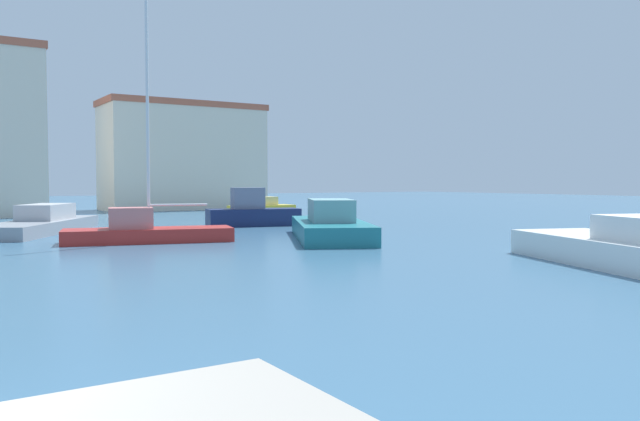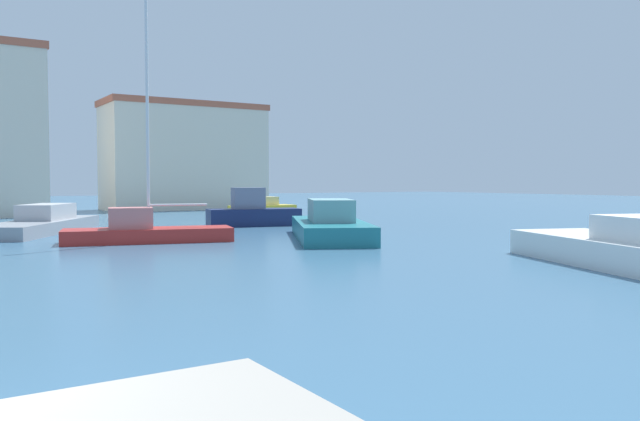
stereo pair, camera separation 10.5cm
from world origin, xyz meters
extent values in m
plane|color=#38607F|center=(15.00, 20.00, 0.00)|extent=(160.00, 160.00, 0.00)
cube|color=#B22823|center=(8.03, 19.04, 0.27)|extent=(6.63, 3.44, 0.54)
cube|color=#C4716E|center=(7.38, 19.21, 0.95)|extent=(1.89, 1.65, 0.81)
cylinder|color=silver|center=(8.03, 19.04, 5.04)|extent=(0.12, 0.12, 9.00)
cylinder|color=silver|center=(9.14, 18.75, 1.44)|extent=(2.17, 0.64, 0.08)
cube|color=gold|center=(19.87, 32.38, 0.38)|extent=(4.57, 1.91, 0.76)
cube|color=#DFCD77|center=(19.99, 32.39, 1.04)|extent=(1.81, 1.10, 0.56)
cube|color=#1E707A|center=(14.79, 16.48, 0.37)|extent=(5.98, 8.23, 0.73)
cube|color=#6B9CA2|center=(14.71, 16.32, 1.18)|extent=(2.82, 3.41, 0.90)
cube|color=gray|center=(5.19, 26.04, 0.29)|extent=(6.66, 8.81, 0.57)
cube|color=#ADB0B5|center=(5.56, 26.63, 0.93)|extent=(3.03, 3.51, 0.73)
cube|color=#19234C|center=(15.44, 24.80, 0.46)|extent=(5.07, 2.66, 0.91)
cube|color=slate|center=(15.15, 24.87, 1.47)|extent=(1.83, 1.39, 1.12)
cube|color=beige|center=(19.49, 45.86, 4.18)|extent=(12.97, 5.56, 8.37)
cube|color=#B25B42|center=(19.49, 45.86, 8.62)|extent=(13.23, 5.68, 0.50)
camera|label=1|loc=(0.40, -5.19, 2.39)|focal=35.57mm
camera|label=2|loc=(0.49, -5.25, 2.39)|focal=35.57mm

